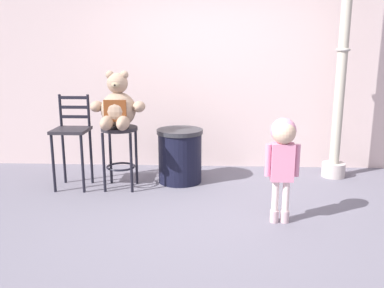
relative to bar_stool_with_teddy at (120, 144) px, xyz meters
name	(u,v)px	position (x,y,z in m)	size (l,w,h in m)	color
ground_plane	(198,220)	(0.94, -0.91, -0.53)	(24.00, 24.00, 0.00)	slate
building_wall	(203,35)	(0.94, 1.12, 1.26)	(6.08, 0.30, 3.59)	beige
bar_stool_with_teddy	(120,144)	(0.00, 0.00, 0.00)	(0.42, 0.42, 0.73)	#262228
teddy_bear	(118,107)	(0.00, -0.03, 0.43)	(0.62, 0.56, 0.64)	#9F826B
child_walking	(283,148)	(1.71, -0.91, 0.19)	(0.32, 0.25, 0.99)	#C3A1A8
trash_bin	(180,155)	(0.68, 0.26, -0.20)	(0.56, 0.56, 0.66)	black
lamppost	(340,92)	(2.63, 0.55, 0.56)	(0.29, 0.29, 2.75)	#B7A9A6
bar_chair_empty	(72,135)	(-0.56, 0.01, 0.10)	(0.40, 0.40, 1.09)	#262228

